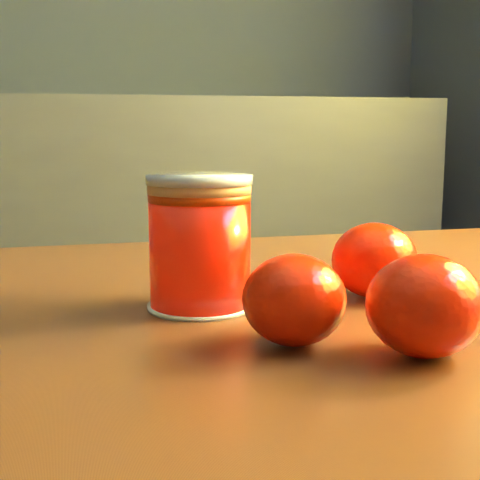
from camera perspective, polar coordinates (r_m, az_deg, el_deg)
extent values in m
cube|color=brown|center=(0.55, 2.98, -6.81)|extent=(0.94, 0.69, 0.04)
cylinder|color=red|center=(0.51, -3.43, -0.96)|extent=(0.08, 0.08, 0.09)
cylinder|color=#E6A15E|center=(0.51, -3.48, 4.40)|extent=(0.08, 0.08, 0.01)
cylinder|color=silver|center=(0.51, -3.49, 5.09)|extent=(0.08, 0.08, 0.01)
ellipsoid|color=#FF2305|center=(0.43, 4.64, -5.10)|extent=(0.08, 0.08, 0.06)
ellipsoid|color=#FF2305|center=(0.56, 11.39, -1.70)|extent=(0.08, 0.08, 0.06)
ellipsoid|color=#FF2305|center=(0.42, 15.46, -5.42)|extent=(0.07, 0.07, 0.06)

